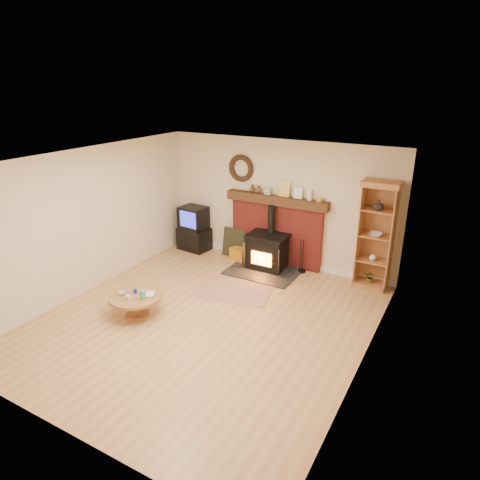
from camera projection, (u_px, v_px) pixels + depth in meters
The scene contains 11 objects.
ground at pixel (206, 320), 7.00m from camera, with size 5.50×5.50×0.00m, color #B17C49.
room_shell at pixel (206, 218), 6.48m from camera, with size 5.02×5.52×2.61m.
chimney_breast at pixel (276, 227), 8.89m from camera, with size 2.20×0.22×1.78m.
wood_stove at pixel (267, 253), 8.73m from camera, with size 1.40×1.00×1.31m.
area_rug at pixel (234, 290), 7.98m from camera, with size 1.41×0.97×0.01m, color brown.
tv_unit at pixel (194, 229), 9.73m from camera, with size 0.74×0.55×1.01m.
curio_cabinet at pixel (376, 236), 7.79m from camera, with size 0.65×0.47×2.04m.
firelog_box at pixel (241, 255), 9.23m from camera, with size 0.44×0.27×0.27m, color gold.
leaning_painting at pixel (234, 243), 9.40m from camera, with size 0.53×0.03×0.64m, color black.
fire_tools at pixel (302, 267), 8.69m from camera, with size 0.16×0.16×0.70m.
coffee_table at pixel (136, 299), 7.03m from camera, with size 0.89×0.89×0.54m.
Camera 1 is at (3.46, -5.04, 3.70)m, focal length 32.00 mm.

